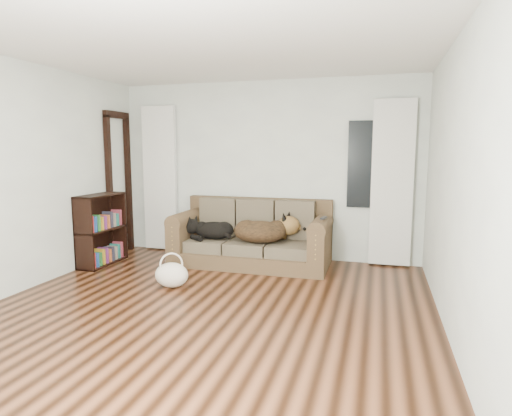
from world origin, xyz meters
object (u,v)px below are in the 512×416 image
(sofa, at_px, (251,233))
(dog_black_lab, at_px, (212,229))
(bookshelf, at_px, (101,229))
(dog_shepherd, at_px, (263,232))
(tote_bag, at_px, (172,274))

(sofa, distance_m, dog_black_lab, 0.57)
(sofa, height_order, bookshelf, bookshelf)
(dog_shepherd, height_order, bookshelf, bookshelf)
(dog_black_lab, height_order, dog_shepherd, dog_shepherd)
(sofa, height_order, tote_bag, sofa)
(dog_shepherd, relative_size, bookshelf, 0.76)
(dog_shepherd, bearing_deg, tote_bag, 50.44)
(sofa, distance_m, tote_bag, 1.40)
(sofa, relative_size, dog_shepherd, 2.90)
(dog_shepherd, distance_m, tote_bag, 1.43)
(dog_black_lab, bearing_deg, tote_bag, -86.18)
(sofa, distance_m, bookshelf, 2.10)
(dog_shepherd, bearing_deg, dog_black_lab, -6.30)
(sofa, height_order, dog_black_lab, sofa)
(dog_shepherd, relative_size, tote_bag, 1.86)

